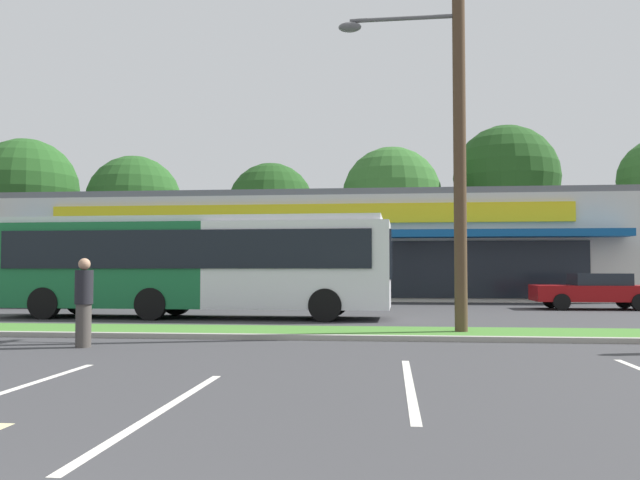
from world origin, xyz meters
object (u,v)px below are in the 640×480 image
object	(u,v)px
utility_pole	(453,98)
pedestrian_near_bench	(84,302)
car_0	(595,291)
city_bus	(193,263)
car_5	(32,288)

from	to	relation	value
utility_pole	pedestrian_near_bench	size ratio (longest dim) A/B	5.89
utility_pole	car_0	xyz separation A→B (m)	(6.48, 11.26, -4.91)
utility_pole	pedestrian_near_bench	distance (m)	9.50
pedestrian_near_bench	city_bus	bearing A→B (deg)	-108.39
utility_pole	city_bus	distance (m)	10.19
city_bus	pedestrian_near_bench	distance (m)	8.22
city_bus	pedestrian_near_bench	world-z (taller)	city_bus
utility_pole	car_0	size ratio (longest dim) A/B	2.29
utility_pole	car_5	distance (m)	19.93
city_bus	pedestrian_near_bench	bearing A→B (deg)	-87.51
car_0	car_5	world-z (taller)	car_5
car_5	pedestrian_near_bench	bearing A→B (deg)	-57.18
utility_pole	pedestrian_near_bench	world-z (taller)	utility_pole
city_bus	car_5	bearing A→B (deg)	149.47
car_0	city_bus	bearing A→B (deg)	22.93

